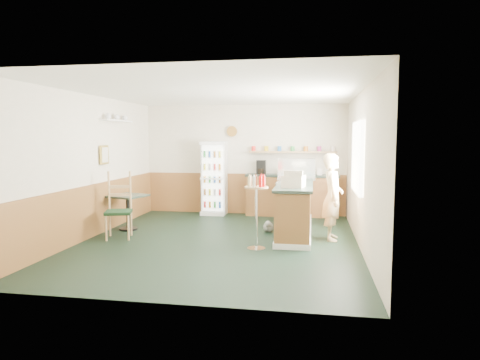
% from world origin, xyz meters
% --- Properties ---
extents(ground, '(6.00, 6.00, 0.00)m').
position_xyz_m(ground, '(0.00, 0.00, 0.00)').
color(ground, black).
rests_on(ground, ground).
extents(room_envelope, '(5.04, 6.02, 2.72)m').
position_xyz_m(room_envelope, '(-0.23, 0.73, 1.52)').
color(room_envelope, beige).
rests_on(room_envelope, ground).
extents(service_counter, '(0.68, 3.01, 1.01)m').
position_xyz_m(service_counter, '(1.35, 1.07, 0.46)').
color(service_counter, brown).
rests_on(service_counter, ground).
extents(back_counter, '(2.24, 0.42, 1.69)m').
position_xyz_m(back_counter, '(1.19, 2.80, 0.55)').
color(back_counter, brown).
rests_on(back_counter, ground).
extents(drinks_fridge, '(0.59, 0.52, 1.80)m').
position_xyz_m(drinks_fridge, '(-0.71, 2.74, 0.90)').
color(drinks_fridge, white).
rests_on(drinks_fridge, ground).
extents(display_case, '(0.79, 0.41, 0.45)m').
position_xyz_m(display_case, '(1.35, 1.53, 1.23)').
color(display_case, silver).
rests_on(display_case, service_counter).
extents(cash_register, '(0.43, 0.45, 0.21)m').
position_xyz_m(cash_register, '(1.35, 0.13, 1.12)').
color(cash_register, beige).
rests_on(cash_register, service_counter).
extents(shopkeeper, '(0.39, 0.54, 1.60)m').
position_xyz_m(shopkeeper, '(2.05, 0.46, 0.80)').
color(shopkeeper, tan).
rests_on(shopkeeper, ground).
extents(condiment_stand, '(0.40, 0.40, 1.25)m').
position_xyz_m(condiment_stand, '(0.75, -0.44, 0.83)').
color(condiment_stand, silver).
rests_on(condiment_stand, ground).
extents(newspaper_rack, '(0.09, 0.47, 0.75)m').
position_xyz_m(newspaper_rack, '(0.99, 1.32, 0.60)').
color(newspaper_rack, black).
rests_on(newspaper_rack, ground).
extents(cafe_table, '(0.83, 0.83, 0.72)m').
position_xyz_m(cafe_table, '(-2.05, 0.66, 0.51)').
color(cafe_table, black).
rests_on(cafe_table, ground).
extents(cafe_chair, '(0.58, 0.58, 1.25)m').
position_xyz_m(cafe_chair, '(-1.90, 0.03, 0.65)').
color(cafe_chair, black).
rests_on(cafe_chair, ground).
extents(dog_doorstop, '(0.21, 0.27, 0.25)m').
position_xyz_m(dog_doorstop, '(0.82, 0.91, 0.12)').
color(dog_doorstop, '#979892').
rests_on(dog_doorstop, ground).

